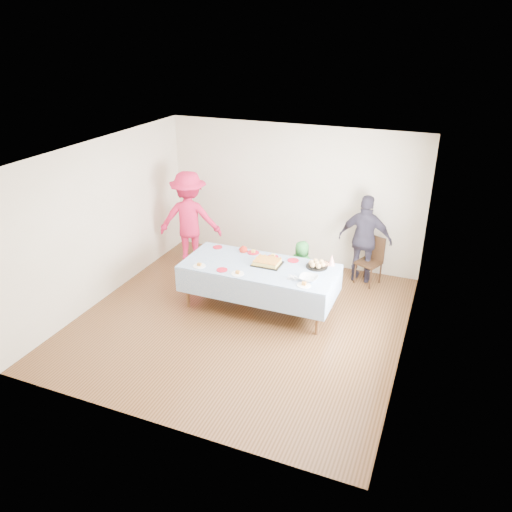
{
  "coord_description": "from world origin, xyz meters",
  "views": [
    {
      "loc": [
        2.8,
        -6.28,
        4.31
      ],
      "look_at": [
        0.13,
        0.3,
        1.03
      ],
      "focal_mm": 35.0,
      "sensor_mm": 36.0,
      "label": 1
    }
  ],
  "objects": [
    {
      "name": "room_walls",
      "position": [
        0.05,
        0.0,
        1.77
      ],
      "size": [
        5.04,
        5.04,
        2.72
      ],
      "color": "beige",
      "rests_on": "ground"
    },
    {
      "name": "adult_right",
      "position": [
        1.52,
        2.11,
        0.82
      ],
      "size": [
        0.97,
        0.42,
        1.64
      ],
      "primitive_type": "imported",
      "rotation": [
        0.0,
        0.0,
        3.12
      ],
      "color": "#2F2B3B",
      "rests_on": "ground"
    },
    {
      "name": "plate_red_far_d",
      "position": [
        0.57,
        0.85,
        0.79
      ],
      "size": [
        0.19,
        0.19,
        0.01
      ],
      "primitive_type": "cylinder",
      "color": "red",
      "rests_on": "party_table"
    },
    {
      "name": "birthday_cake",
      "position": [
        0.22,
        0.56,
        0.82
      ],
      "size": [
        0.47,
        0.36,
        0.08
      ],
      "color": "black",
      "rests_on": "party_table"
    },
    {
      "name": "toddler_mid",
      "position": [
        0.59,
        1.29,
        0.47
      ],
      "size": [
        0.51,
        0.38,
        0.95
      ],
      "primitive_type": "imported",
      "rotation": [
        0.0,
        0.0,
        2.97
      ],
      "color": "#287830",
      "rests_on": "ground"
    },
    {
      "name": "fork_pile",
      "position": [
        0.79,
        0.24,
        0.81
      ],
      "size": [
        0.24,
        0.18,
        0.07
      ],
      "primitive_type": null,
      "color": "white",
      "rests_on": "party_table"
    },
    {
      "name": "plate_white_left",
      "position": [
        -0.77,
        0.08,
        0.79
      ],
      "size": [
        0.2,
        0.2,
        0.01
      ],
      "primitive_type": "cylinder",
      "color": "white",
      "rests_on": "party_table"
    },
    {
      "name": "party_table",
      "position": [
        0.12,
        0.47,
        0.72
      ],
      "size": [
        2.5,
        1.1,
        0.78
      ],
      "color": "#51331B",
      "rests_on": "ground"
    },
    {
      "name": "plate_red_far_c",
      "position": [
        0.22,
        0.86,
        0.79
      ],
      "size": [
        0.18,
        0.18,
        0.01
      ],
      "primitive_type": "cylinder",
      "color": "red",
      "rests_on": "party_table"
    },
    {
      "name": "rolls_tray",
      "position": [
        1.0,
        0.77,
        0.82
      ],
      "size": [
        0.35,
        0.35,
        0.11
      ],
      "color": "black",
      "rests_on": "party_table"
    },
    {
      "name": "plate_red_near",
      "position": [
        -0.37,
        0.09,
        0.79
      ],
      "size": [
        0.18,
        0.18,
        0.01
      ],
      "primitive_type": "cylinder",
      "color": "red",
      "rests_on": "party_table"
    },
    {
      "name": "plate_white_right",
      "position": [
        0.99,
        0.09,
        0.79
      ],
      "size": [
        0.21,
        0.21,
        0.01
      ],
      "primitive_type": "cylinder",
      "color": "white",
      "rests_on": "party_table"
    },
    {
      "name": "toddler_right",
      "position": [
        1.08,
        0.9,
        0.43
      ],
      "size": [
        0.48,
        0.41,
        0.85
      ],
      "primitive_type": "imported",
      "rotation": [
        0.0,
        0.0,
        2.89
      ],
      "color": "tan",
      "rests_on": "ground"
    },
    {
      "name": "plate_red_far_a",
      "position": [
        -0.82,
        0.87,
        0.79
      ],
      "size": [
        0.17,
        0.17,
        0.01
      ],
      "primitive_type": "cylinder",
      "color": "red",
      "rests_on": "party_table"
    },
    {
      "name": "plate_red_far_b",
      "position": [
        -0.16,
        0.89,
        0.79
      ],
      "size": [
        0.2,
        0.2,
        0.01
      ],
      "primitive_type": "cylinder",
      "color": "red",
      "rests_on": "party_table"
    },
    {
      "name": "toddler_left",
      "position": [
        -0.35,
        0.9,
        0.44
      ],
      "size": [
        0.37,
        0.31,
        0.88
      ],
      "primitive_type": "imported",
      "rotation": [
        0.0,
        0.0,
        3.5
      ],
      "color": "#B52416",
      "rests_on": "ground"
    },
    {
      "name": "dining_chair",
      "position": [
        1.66,
        2.1,
        0.49
      ],
      "size": [
        0.5,
        0.5,
        0.88
      ],
      "rotation": [
        0.0,
        0.0,
        -0.39
      ],
      "color": "black",
      "rests_on": "ground"
    },
    {
      "name": "adult_left",
      "position": [
        -1.76,
        1.57,
        0.93
      ],
      "size": [
        1.36,
        1.02,
        1.87
      ],
      "primitive_type": "imported",
      "rotation": [
        0.0,
        0.0,
        3.44
      ],
      "color": "#C71842",
      "rests_on": "ground"
    },
    {
      "name": "punch_bowl",
      "position": [
        1.01,
        0.28,
        0.81
      ],
      "size": [
        0.28,
        0.28,
        0.07
      ],
      "primitive_type": "imported",
      "color": "silver",
      "rests_on": "party_table"
    },
    {
      "name": "plate_white_mid",
      "position": [
        -0.08,
        0.06,
        0.79
      ],
      "size": [
        0.2,
        0.2,
        0.01
      ],
      "primitive_type": "cylinder",
      "color": "white",
      "rests_on": "party_table"
    },
    {
      "name": "ground",
      "position": [
        0.0,
        0.0,
        0.0
      ],
      "size": [
        5.0,
        5.0,
        0.0
      ],
      "primitive_type": "plane",
      "color": "#442A13",
      "rests_on": "ground"
    },
    {
      "name": "party_hat",
      "position": [
        1.2,
        0.93,
        0.87
      ],
      "size": [
        0.11,
        0.11,
        0.19
      ],
      "primitive_type": "cone",
      "color": "white",
      "rests_on": "party_table"
    }
  ]
}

